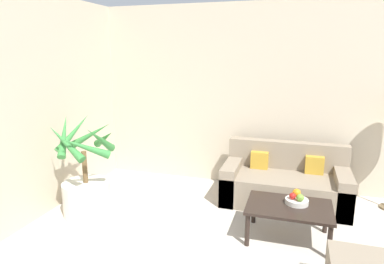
{
  "coord_description": "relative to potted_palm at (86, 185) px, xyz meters",
  "views": [
    {
      "loc": [
        -0.39,
        0.65,
        1.99
      ],
      "look_at": [
        -1.65,
        4.73,
        1.0
      ],
      "focal_mm": 32.0,
      "sensor_mm": 36.0,
      "label": 1
    }
  ],
  "objects": [
    {
      "name": "wall_back",
      "position": [
        2.83,
        1.66,
        0.96
      ],
      "size": [
        8.29,
        0.06,
        2.7
      ],
      "color": "beige",
      "rests_on": "ground_plane"
    },
    {
      "name": "potted_palm",
      "position": [
        0.0,
        0.0,
        0.0
      ],
      "size": [
        0.78,
        0.86,
        1.27
      ],
      "color": "beige",
      "rests_on": "ground_plane"
    },
    {
      "name": "sofa_loveseat",
      "position": [
        2.35,
        1.1,
        -0.12
      ],
      "size": [
        1.63,
        0.81,
        0.78
      ],
      "color": "gray",
      "rests_on": "ground_plane"
    },
    {
      "name": "coffee_table",
      "position": [
        2.43,
        0.13,
        -0.05
      ],
      "size": [
        0.9,
        0.62,
        0.39
      ],
      "color": "black",
      "rests_on": "ground_plane"
    },
    {
      "name": "fruit_bowl",
      "position": [
        2.51,
        0.21,
        0.03
      ],
      "size": [
        0.25,
        0.25,
        0.05
      ],
      "color": "beige",
      "rests_on": "coffee_table"
    },
    {
      "name": "apple_red",
      "position": [
        2.46,
        0.19,
        0.09
      ],
      "size": [
        0.07,
        0.07,
        0.07
      ],
      "color": "red",
      "rests_on": "fruit_bowl"
    },
    {
      "name": "apple_green",
      "position": [
        2.54,
        0.16,
        0.1
      ],
      "size": [
        0.08,
        0.08,
        0.08
      ],
      "color": "olive",
      "rests_on": "fruit_bowl"
    },
    {
      "name": "orange_fruit",
      "position": [
        2.5,
        0.27,
        0.1
      ],
      "size": [
        0.09,
        0.09,
        0.09
      ],
      "color": "orange",
      "rests_on": "fruit_bowl"
    }
  ]
}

